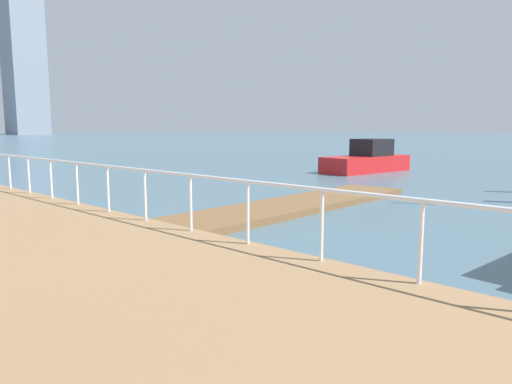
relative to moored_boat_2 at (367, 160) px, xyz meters
The scene contains 4 objects.
ground_plane 14.36m from the moored_boat_2, 157.77° to the left, with size 300.00×300.00×0.00m, color #476675.
floating_dock 12.40m from the moored_boat_2, 160.65° to the right, with size 10.18×2.00×0.18m, color brown.
boardwalk_railing 16.95m from the moored_boat_2, 165.91° to the right, with size 0.06×29.63×1.08m.
moored_boat_2 is the anchor object (origin of this frame).
Camera 1 is at (-8.68, 2.19, 2.34)m, focal length 32.99 mm.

